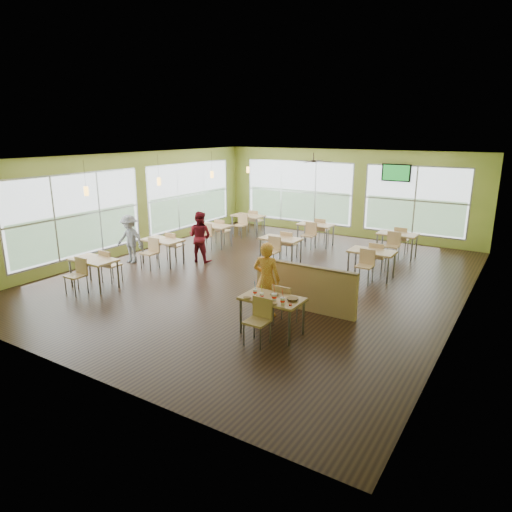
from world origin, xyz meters
name	(u,v)px	position (x,y,z in m)	size (l,w,h in m)	color
room	(264,219)	(0.00, 0.00, 1.60)	(12.00, 12.04, 3.20)	black
window_bays	(244,201)	(-2.65, 3.08, 1.48)	(9.24, 10.24, 2.38)	white
main_table	(272,303)	(2.00, -3.00, 0.63)	(1.22, 1.52, 0.87)	tan
half_wall_divider	(305,287)	(2.00, -1.55, 0.52)	(2.40, 0.14, 1.04)	tan
dining_tables	(263,238)	(-1.05, 1.71, 0.63)	(6.92, 8.72, 0.87)	tan
pendant_lights	(186,178)	(-3.20, 0.68, 2.45)	(0.11, 7.31, 0.86)	#2D2119
ceiling_fan	(313,161)	(0.00, 3.00, 2.95)	(1.25, 1.25, 0.29)	#2D2119
tv_backwall	(396,173)	(1.80, 5.90, 2.45)	(1.00, 0.07, 0.60)	black
man_plaid	(267,279)	(1.44, -2.27, 0.81)	(0.59, 0.39, 1.63)	#D46217
patron_maroon	(200,237)	(-2.41, 0.29, 0.77)	(0.75, 0.58, 1.54)	maroon
patron_grey	(130,239)	(-4.11, -0.92, 0.73)	(0.94, 0.54, 1.45)	slate
cup_blue	(255,292)	(1.64, -3.05, 0.81)	(0.09, 0.09, 0.31)	white
cup_yellow	(262,295)	(1.86, -3.15, 0.81)	(0.09, 0.09, 0.31)	white
cup_red_near	(274,297)	(2.11, -3.11, 0.82)	(0.10, 0.10, 0.37)	white
cup_red_far	(283,301)	(2.34, -3.20, 0.82)	(0.10, 0.10, 0.35)	white
food_basket	(292,299)	(2.41, -2.94, 0.78)	(0.23, 0.23, 0.05)	black
ketchup_cup	(290,305)	(2.49, -3.18, 0.76)	(0.06, 0.06, 0.02)	#B22707
wrapper_left	(247,298)	(1.62, -3.30, 0.77)	(0.17, 0.15, 0.04)	olive
wrapper_mid	(274,294)	(1.97, -2.87, 0.77)	(0.18, 0.16, 0.05)	olive
wrapper_right	(274,304)	(2.21, -3.28, 0.77)	(0.12, 0.11, 0.03)	olive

